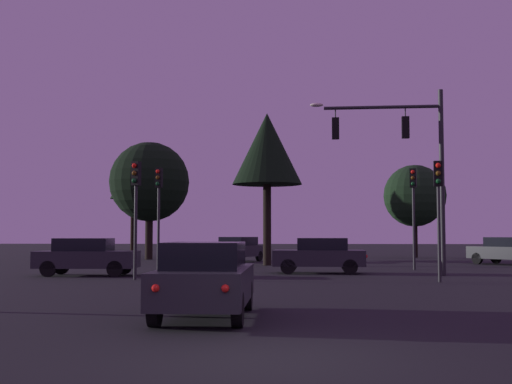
{
  "coord_description": "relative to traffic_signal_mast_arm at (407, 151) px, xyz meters",
  "views": [
    {
      "loc": [
        0.26,
        -9.0,
        1.68
      ],
      "look_at": [
        -1.36,
        20.68,
        3.57
      ],
      "focal_mm": 46.68,
      "sensor_mm": 36.0,
      "label": 1
    }
  ],
  "objects": [
    {
      "name": "tree_behind_sign",
      "position": [
        -16.85,
        22.47,
        1.14
      ],
      "size": [
        3.41,
        3.41,
        8.16
      ],
      "color": "black",
      "rests_on": "ground"
    },
    {
      "name": "tree_center_horizon",
      "position": [
        4.18,
        21.28,
        -0.62
      ],
      "size": [
        4.5,
        4.5,
        6.73
      ],
      "color": "black",
      "rests_on": "ground"
    },
    {
      "name": "car_crossing_right",
      "position": [
        -13.09,
        -0.74,
        -4.3
      ],
      "size": [
        4.15,
        2.0,
        1.52
      ],
      "color": "#232328",
      "rests_on": "ground"
    },
    {
      "name": "traffic_signal_mast_arm",
      "position": [
        0.0,
        0.0,
        0.0
      ],
      "size": [
        5.46,
        0.53,
        7.63
      ],
      "color": "#232326",
      "rests_on": "ground"
    },
    {
      "name": "car_parked_lot",
      "position": [
        7.2,
        10.16,
        -4.3
      ],
      "size": [
        3.92,
        4.38,
        1.52
      ],
      "color": "black",
      "rests_on": "ground"
    },
    {
      "name": "car_nearside_lane",
      "position": [
        -6.46,
        -14.12,
        -4.3
      ],
      "size": [
        1.72,
        4.27,
        1.52
      ],
      "color": "#232328",
      "rests_on": "ground"
    },
    {
      "name": "ground_plane",
      "position": [
        -4.97,
        6.01,
        -5.09
      ],
      "size": [
        168.0,
        168.0,
        0.0
      ],
      "primitive_type": "plane",
      "color": "black",
      "rests_on": "ground"
    },
    {
      "name": "traffic_light_far_side",
      "position": [
        -10.54,
        -3.05,
        -1.98
      ],
      "size": [
        0.36,
        0.38,
        4.4
      ],
      "color": "#232326",
      "rests_on": "ground"
    },
    {
      "name": "tree_right_cluster",
      "position": [
        -6.08,
        8.63,
        1.21
      ],
      "size": [
        3.82,
        3.82,
        8.33
      ],
      "color": "black",
      "rests_on": "ground"
    },
    {
      "name": "tree_left_far",
      "position": [
        -14.34,
        16.79,
        0.11
      ],
      "size": [
        5.37,
        5.37,
        7.91
      ],
      "color": "black",
      "rests_on": "ground"
    },
    {
      "name": "traffic_light_median",
      "position": [
        1.01,
        4.21,
        -1.72
      ],
      "size": [
        0.35,
        0.38,
        4.79
      ],
      "color": "#232326",
      "rests_on": "ground"
    },
    {
      "name": "car_crossing_left",
      "position": [
        -3.53,
        1.41,
        -4.3
      ],
      "size": [
        4.06,
        2.05,
        1.52
      ],
      "color": "#232328",
      "rests_on": "ground"
    },
    {
      "name": "traffic_light_corner_left",
      "position": [
        0.47,
        -3.68,
        -2.06
      ],
      "size": [
        0.33,
        0.37,
        4.28
      ],
      "color": "#232326",
      "rests_on": "ground"
    },
    {
      "name": "car_far_lane",
      "position": [
        -8.07,
        13.31,
        -4.3
      ],
      "size": [
        3.35,
        4.47,
        1.52
      ],
      "color": "#232328",
      "rests_on": "ground"
    },
    {
      "name": "traffic_light_corner_right",
      "position": [
        -10.79,
        2.43,
        -1.78
      ],
      "size": [
        0.34,
        0.37,
        4.71
      ],
      "color": "#232326",
      "rests_on": "ground"
    }
  ]
}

